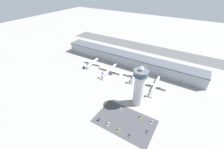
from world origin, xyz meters
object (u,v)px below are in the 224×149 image
Objects in this scene: service_truck_baggage at (102,79)px; car_navy_sedan at (130,135)px; service_truck_catering at (111,74)px; car_blue_compact at (108,124)px; car_silver_sedan at (99,120)px; airplane_gate_alpha at (93,62)px; airplane_gate_charlie at (135,75)px; car_green_van at (120,108)px; airplane_gate_delta at (155,85)px; airplane_gate_bravo at (110,70)px; control_tower at (139,86)px; car_maroon_suv at (118,130)px; service_truck_fuel at (84,67)px; car_red_hatchback at (151,122)px; car_grey_coupe at (140,117)px; car_black_suv at (148,131)px.

car_navy_sedan is (78.28, -65.04, -0.50)m from service_truck_baggage.
service_truck_catering is 1.27× the size of car_blue_compact.
car_silver_sedan is at bearing -178.94° from car_blue_compact.
airplane_gate_alpha reaches higher than service_truck_catering.
airplane_gate_charlie is (81.98, 0.69, 0.51)m from airplane_gate_alpha.
car_green_van is (52.92, -38.68, -0.46)m from service_truck_baggage.
car_navy_sedan is at bearing -87.79° from airplane_gate_delta.
car_navy_sedan is (119.24, -95.70, -3.54)m from airplane_gate_alpha.
airplane_gate_bravo is 106.52m from car_blue_compact.
control_tower is 11.90× the size of car_maroon_suv.
control_tower reaches higher than airplane_gate_charlie.
airplane_gate_bravo is 5.90× the size of service_truck_fuel.
airplane_gate_bravo reaches higher than car_blue_compact.
car_navy_sedan is 29.36m from car_red_hatchback.
car_navy_sedan is at bearing -48.44° from service_truck_catering.
car_maroon_suv is (24.93, -0.39, -0.05)m from car_silver_sedan.
airplane_gate_charlie reaches higher than airplane_gate_delta.
control_tower is 11.19× the size of car_grey_coupe.
airplane_gate_delta is 64.26m from car_red_hatchback.
service_truck_fuel is at bearing -164.88° from airplane_gate_bravo.
service_truck_catering is at bearing 6.89° from service_truck_fuel.
airplane_gate_alpha is at bearing 70.00° from service_truck_fuel.
car_black_suv reaches higher than car_blue_compact.
airplane_gate_charlie is 79.46m from car_grey_coupe.
airplane_gate_alpha is 7.91× the size of car_red_hatchback.
airplane_gate_alpha is 152.94m from car_navy_sedan.
service_truck_baggage is at bearing 121.79° from car_silver_sedan.
service_truck_fuel is at bearing -175.41° from airplane_gate_delta.
control_tower is at bearing -101.61° from airplane_gate_delta.
car_maroon_suv is (112.91, -79.75, -0.43)m from service_truck_fuel.
car_grey_coupe is at bearing 179.26° from car_red_hatchback.
airplane_gate_charlie reaches higher than car_grey_coupe.
car_green_van reaches higher than car_red_hatchback.
airplane_gate_bravo is at bearing 147.15° from control_tower.
service_truck_fuel is 1.69× the size of car_green_van.
service_truck_fuel is 118.49m from car_silver_sedan.
service_truck_catering is 113.17m from car_navy_sedan.
control_tower is 11.43× the size of car_green_van.
car_black_suv is (39.29, 13.74, 0.01)m from car_blue_compact.
car_maroon_suv is at bearing -2.65° from car_blue_compact.
service_truck_catering is at bearing -47.76° from airplane_gate_bravo.
service_truck_catering is (44.17, -11.02, -3.10)m from airplane_gate_alpha.
car_navy_sedan is 12.61m from car_maroon_suv.
airplane_gate_bravo is at bearing 140.51° from car_black_suv.
car_black_suv is at bearing 19.27° from car_blue_compact.
airplane_gate_charlie is at bearing 11.41° from service_truck_fuel.
airplane_gate_alpha is at bearing 143.55° from car_green_van.
airplane_gate_bravo is 101.18m from car_silver_sedan.
airplane_gate_delta is 10.46× the size of car_black_suv.
car_navy_sedan reaches higher than car_maroon_suv.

